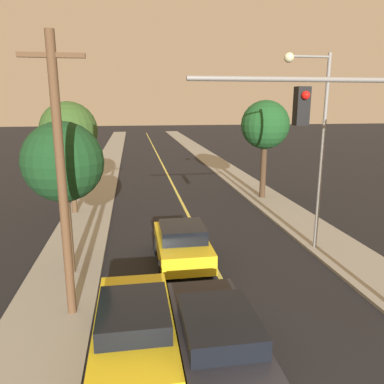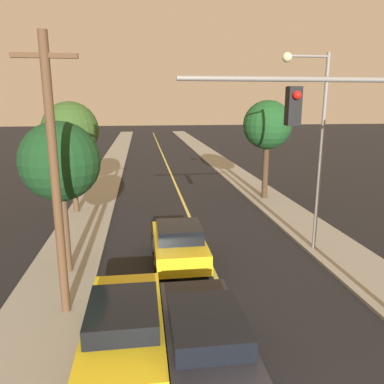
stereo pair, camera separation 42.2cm
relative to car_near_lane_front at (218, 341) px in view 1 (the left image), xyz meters
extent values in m
cube|color=black|center=(1.15, 32.91, -0.82)|extent=(8.22, 80.00, 0.01)
cube|color=#D1C14C|center=(1.15, 32.91, -0.81)|extent=(0.16, 76.00, 0.00)
cube|color=gray|center=(-4.21, 32.91, -0.77)|extent=(2.50, 80.00, 0.12)
cube|color=gray|center=(6.51, 32.91, -0.77)|extent=(2.50, 80.00, 0.12)
cube|color=black|center=(0.00, 0.03, -0.08)|extent=(1.77, 4.59, 0.75)
cube|color=black|center=(0.00, -0.15, 0.51)|extent=(1.56, 2.06, 0.44)
cylinder|color=black|center=(-0.84, 1.46, -0.46)|extent=(0.22, 0.74, 0.74)
cylinder|color=black|center=(0.84, 1.46, -0.46)|extent=(0.22, 0.74, 0.74)
cube|color=gold|center=(0.00, 6.04, -0.13)|extent=(1.84, 3.97, 0.70)
cube|color=black|center=(0.00, 5.88, 0.48)|extent=(1.62, 1.79, 0.52)
cylinder|color=black|center=(-0.87, 7.27, -0.48)|extent=(0.22, 0.70, 0.70)
cylinder|color=black|center=(0.87, 7.27, -0.48)|extent=(0.22, 0.70, 0.70)
cylinder|color=black|center=(-0.87, 4.80, -0.48)|extent=(0.22, 0.70, 0.70)
cylinder|color=black|center=(0.87, 4.80, -0.48)|extent=(0.22, 0.70, 0.70)
cube|color=gold|center=(-1.81, 0.86, -0.15)|extent=(1.80, 4.47, 0.73)
cube|color=black|center=(-1.81, 0.68, 0.44)|extent=(1.58, 2.01, 0.44)
cylinder|color=black|center=(-2.66, 2.25, -0.51)|extent=(0.22, 0.62, 0.62)
cylinder|color=black|center=(-0.95, 2.25, -0.51)|extent=(0.22, 0.62, 0.62)
cylinder|color=black|center=(-0.95, -0.53, -0.51)|extent=(0.22, 0.62, 0.62)
cylinder|color=slate|center=(2.60, 1.51, 5.63)|extent=(6.11, 0.12, 0.12)
cube|color=black|center=(2.30, 1.51, 5.02)|extent=(0.32, 0.28, 0.90)
sphere|color=red|center=(2.30, 1.33, 5.27)|extent=(0.20, 0.20, 0.20)
cylinder|color=slate|center=(5.61, 6.52, 3.10)|extent=(0.14, 0.14, 7.60)
cylinder|color=slate|center=(4.82, 6.52, 6.75)|extent=(1.59, 0.09, 0.09)
sphere|color=beige|center=(4.02, 6.52, 6.70)|extent=(0.36, 0.36, 0.36)
cylinder|color=#513823|center=(-3.56, 2.94, 3.06)|extent=(0.24, 0.24, 7.53)
cube|color=#513823|center=(-3.56, 2.94, 6.22)|extent=(1.60, 0.12, 0.12)
cylinder|color=#4C3823|center=(-3.97, 5.65, 0.79)|extent=(0.26, 0.26, 2.99)
sphere|color=#143819|center=(-3.97, 5.65, 3.21)|extent=(2.66, 2.66, 2.66)
cylinder|color=#4C3823|center=(-4.93, 13.29, 1.00)|extent=(0.30, 0.30, 3.41)
sphere|color=#2D4C1E|center=(-4.93, 13.29, 3.73)|extent=(2.93, 2.93, 2.93)
cylinder|color=#3D2B1C|center=(6.30, 14.95, 1.04)|extent=(0.36, 0.36, 3.50)
sphere|color=#19471E|center=(6.30, 14.95, 3.82)|extent=(2.93, 2.93, 2.93)
camera|label=1|loc=(-1.69, -7.05, 5.09)|focal=35.00mm
camera|label=2|loc=(-1.27, -7.11, 5.09)|focal=35.00mm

